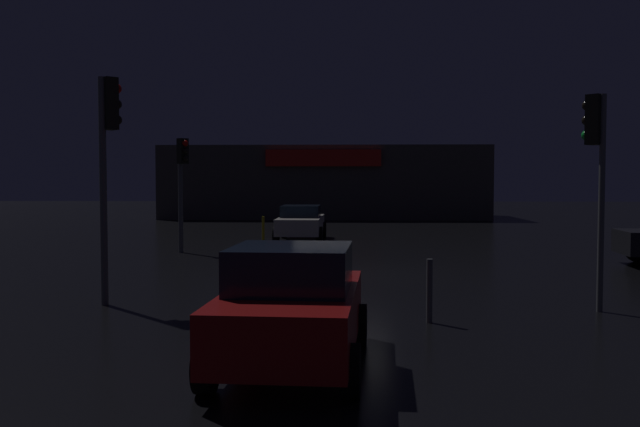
% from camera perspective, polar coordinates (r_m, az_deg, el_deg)
% --- Properties ---
extents(ground_plane, '(120.00, 120.00, 0.00)m').
position_cam_1_polar(ground_plane, '(18.58, 1.74, -4.97)').
color(ground_plane, black).
extents(store_building, '(20.62, 7.94, 4.61)m').
position_cam_1_polar(store_building, '(46.14, 0.43, 2.58)').
color(store_building, '#4C4742').
rests_on(store_building, ground).
extents(traffic_signal_main, '(0.42, 0.42, 3.90)m').
position_cam_1_polar(traffic_signal_main, '(24.16, -11.25, 3.22)').
color(traffic_signal_main, '#595B60').
rests_on(traffic_signal_main, ground).
extents(traffic_signal_opposite, '(0.42, 0.42, 4.54)m').
position_cam_1_polar(traffic_signal_opposite, '(14.55, -17.03, 5.50)').
color(traffic_signal_opposite, '#595B60').
rests_on(traffic_signal_opposite, ground).
extents(traffic_signal_cross_left, '(0.42, 0.42, 4.12)m').
position_cam_1_polar(traffic_signal_cross_left, '(14.22, 21.70, 4.97)').
color(traffic_signal_cross_left, '#595B60').
rests_on(traffic_signal_cross_left, ground).
extents(car_near, '(2.11, 3.91, 1.64)m').
position_cam_1_polar(car_near, '(9.37, -2.32, -7.65)').
color(car_near, '#A51414').
rests_on(car_near, ground).
extents(car_crossing, '(1.97, 4.53, 1.45)m').
position_cam_1_polar(car_crossing, '(28.26, -1.58, -0.73)').
color(car_crossing, silver).
rests_on(car_crossing, ground).
extents(bollard_kerb_a, '(0.09, 0.09, 1.21)m').
position_cam_1_polar(bollard_kerb_a, '(24.52, -4.67, -1.66)').
color(bollard_kerb_a, gold).
rests_on(bollard_kerb_a, ground).
extents(bollard_kerb_b, '(0.11, 0.11, 1.12)m').
position_cam_1_polar(bollard_kerb_b, '(12.41, 8.96, -6.29)').
color(bollard_kerb_b, '#595B60').
rests_on(bollard_kerb_b, ground).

